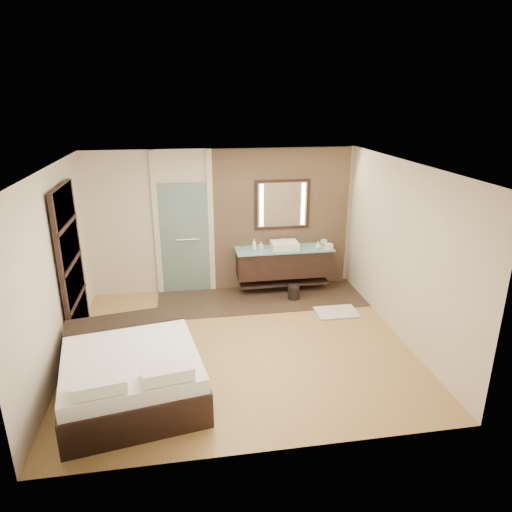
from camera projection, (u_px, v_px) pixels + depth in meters
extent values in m
plane|color=#A68345|center=(240.00, 344.00, 6.96)|extent=(5.00, 5.00, 0.00)
cube|color=#33261B|center=(261.00, 298.00, 8.53)|extent=(3.80, 1.30, 0.01)
cube|color=tan|center=(281.00, 219.00, 8.73)|extent=(2.60, 0.08, 2.70)
cube|color=black|center=(284.00, 263.00, 8.72)|extent=(1.80, 0.50, 0.50)
cube|color=black|center=(283.00, 281.00, 8.85)|extent=(1.71, 0.45, 0.04)
cube|color=#8CD7D3|center=(284.00, 249.00, 8.61)|extent=(1.85, 0.55, 0.03)
cube|color=white|center=(284.00, 245.00, 8.58)|extent=(0.50, 0.38, 0.13)
cylinder|color=silver|center=(282.00, 241.00, 8.75)|extent=(0.03, 0.03, 0.18)
cylinder|color=silver|center=(283.00, 238.00, 8.69)|extent=(0.02, 0.10, 0.02)
cube|color=black|center=(282.00, 205.00, 8.59)|extent=(1.06, 0.03, 0.96)
cube|color=white|center=(282.00, 205.00, 8.57)|extent=(0.94, 0.01, 0.84)
cube|color=#FCE5BD|center=(262.00, 206.00, 8.51)|extent=(0.07, 0.01, 0.80)
cube|color=#FCE5BD|center=(303.00, 204.00, 8.63)|extent=(0.07, 0.01, 0.80)
cube|color=#9FC9C0|center=(185.00, 239.00, 8.54)|extent=(0.90, 0.05, 2.10)
cylinder|color=silver|center=(187.00, 240.00, 8.50)|extent=(0.45, 0.03, 0.03)
cube|color=beige|center=(156.00, 225.00, 8.38)|extent=(0.10, 0.08, 2.70)
cube|color=beige|center=(211.00, 222.00, 8.53)|extent=(0.10, 0.08, 2.70)
cube|color=black|center=(71.00, 266.00, 6.75)|extent=(0.06, 1.20, 2.40)
cube|color=beige|center=(80.00, 317.00, 7.03)|extent=(0.02, 1.06, 0.52)
cube|color=beige|center=(75.00, 281.00, 6.83)|extent=(0.02, 1.06, 0.52)
cube|color=beige|center=(70.00, 244.00, 6.64)|extent=(0.02, 1.06, 0.52)
cube|color=beige|center=(64.00, 205.00, 6.44)|extent=(0.02, 1.06, 0.52)
cube|color=black|center=(132.00, 376.00, 5.79)|extent=(1.95, 2.28, 0.45)
cube|color=white|center=(130.00, 354.00, 5.69)|extent=(1.89, 2.22, 0.18)
cube|color=black|center=(125.00, 320.00, 6.34)|extent=(1.63, 0.72, 0.04)
cube|color=white|center=(99.00, 385.00, 4.79)|extent=(0.60, 0.40, 0.14)
cube|color=white|center=(167.00, 372.00, 5.01)|extent=(0.60, 0.40, 0.14)
cube|color=silver|center=(337.00, 312.00, 7.96)|extent=(0.72, 0.50, 0.02)
cylinder|color=black|center=(294.00, 292.00, 8.47)|extent=(0.27, 0.27, 0.27)
cube|color=white|center=(329.00, 246.00, 8.57)|extent=(0.14, 0.14, 0.10)
imported|color=white|center=(254.00, 245.00, 8.48)|extent=(0.10, 0.10, 0.21)
imported|color=#B2B2B2|center=(261.00, 246.00, 8.51)|extent=(0.09, 0.09, 0.16)
imported|color=#BDEEE9|center=(318.00, 245.00, 8.55)|extent=(0.14, 0.14, 0.14)
imported|color=silver|center=(324.00, 242.00, 8.81)|extent=(0.14, 0.14, 0.10)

